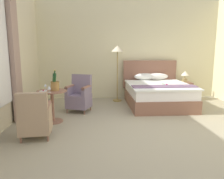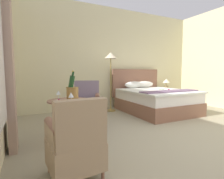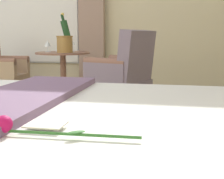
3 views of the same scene
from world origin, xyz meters
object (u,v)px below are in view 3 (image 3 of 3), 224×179
wine_glass_near_edge (48,44)px  armchair_facing_bed (1,75)px  champagne_bucket (65,41)px  snack_plate (62,51)px  side_table_round (63,76)px  wine_glass_near_bucket (72,43)px  armchair_by_window (122,84)px

wine_glass_near_edge → armchair_facing_bed: bearing=-99.2°
champagne_bucket → snack_plate: 0.29m
side_table_round → armchair_facing_bed: (-0.13, -0.91, -0.03)m
champagne_bucket → side_table_round: bearing=-139.3°
wine_glass_near_bucket → armchair_facing_bed: armchair_facing_bed is taller
side_table_round → wine_glass_near_edge: wine_glass_near_edge is taller
snack_plate → armchair_facing_bed: size_ratio=0.19×
snack_plate → armchair_facing_bed: 0.90m
champagne_bucket → armchair_facing_bed: size_ratio=0.52×
armchair_by_window → wine_glass_near_edge: bearing=-118.1°
side_table_round → armchair_by_window: bearing=57.1°
champagne_bucket → wine_glass_near_bucket: 0.21m
wine_glass_near_bucket → wine_glass_near_edge: wine_glass_near_bucket is taller
wine_glass_near_bucket → wine_glass_near_edge: bearing=-63.0°
snack_plate → side_table_round: bearing=22.6°
armchair_by_window → armchair_facing_bed: armchair_by_window is taller
side_table_round → snack_plate: bearing=-157.4°
wine_glass_near_bucket → snack_plate: size_ratio=0.87×
snack_plate → champagne_bucket: bearing=28.2°
armchair_facing_bed → wine_glass_near_edge: bearing=80.8°
wine_glass_near_bucket → wine_glass_near_edge: 0.30m
wine_glass_near_edge → armchair_facing_bed: armchair_facing_bed is taller
wine_glass_near_edge → snack_plate: wine_glass_near_edge is taller
wine_glass_near_edge → armchair_facing_bed: (-0.12, -0.71, -0.42)m
champagne_bucket → wine_glass_near_edge: size_ratio=3.22×
wine_glass_near_bucket → armchair_by_window: armchair_by_window is taller
side_table_round → wine_glass_near_bucket: wine_glass_near_bucket is taller
side_table_round → wine_glass_near_bucket: 0.43m
champagne_bucket → wine_glass_near_edge: champagne_bucket is taller
wine_glass_near_bucket → armchair_facing_bed: (0.02, -0.98, -0.42)m
snack_plate → wine_glass_near_bucket: bearing=82.9°
champagne_bucket → armchair_facing_bed: (-0.19, -0.96, -0.45)m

